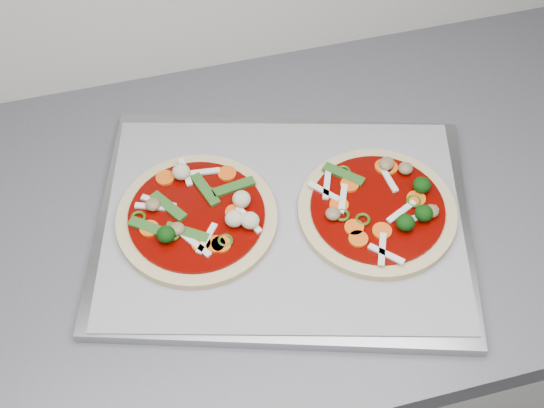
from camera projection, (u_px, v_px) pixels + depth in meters
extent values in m
cube|color=silver|center=(330.00, 349.00, 1.41)|extent=(3.60, 0.60, 0.86)
cube|color=#5B5B62|center=(350.00, 204.00, 1.05)|extent=(3.60, 0.60, 0.04)
cube|color=#9A9BA0|center=(284.00, 223.00, 1.00)|extent=(0.57, 0.48, 0.02)
cube|color=gray|center=(284.00, 219.00, 0.99)|extent=(0.54, 0.45, 0.00)
cylinder|color=#D0B67F|center=(197.00, 219.00, 0.98)|extent=(0.28, 0.28, 0.01)
cylinder|color=#6C0700|center=(197.00, 215.00, 0.98)|extent=(0.24, 0.24, 0.00)
cube|color=white|center=(153.00, 207.00, 0.98)|extent=(0.05, 0.02, 0.00)
cube|color=white|center=(196.00, 245.00, 0.94)|extent=(0.03, 0.04, 0.00)
cylinder|color=#FF540D|center=(149.00, 229.00, 0.96)|extent=(0.03, 0.03, 0.00)
cube|color=white|center=(249.00, 220.00, 0.97)|extent=(0.03, 0.05, 0.00)
ellipsoid|color=#C0B395|center=(181.00, 172.00, 1.00)|extent=(0.03, 0.03, 0.02)
ellipsoid|color=#C0B395|center=(241.00, 199.00, 0.98)|extent=(0.03, 0.03, 0.02)
cylinder|color=#FF540D|center=(201.00, 244.00, 0.94)|extent=(0.03, 0.03, 0.00)
cube|color=white|center=(207.00, 238.00, 0.95)|extent=(0.04, 0.04, 0.00)
torus|color=#26460D|center=(138.00, 217.00, 0.97)|extent=(0.02, 0.02, 0.00)
cube|color=#2C5E20|center=(187.00, 233.00, 0.95)|extent=(0.06, 0.04, 0.00)
cube|color=#2C5E20|center=(150.00, 228.00, 0.96)|extent=(0.05, 0.05, 0.00)
cube|color=white|center=(202.00, 172.00, 1.01)|extent=(0.05, 0.01, 0.00)
ellipsoid|color=#C0B395|center=(234.00, 219.00, 0.96)|extent=(0.03, 0.03, 0.02)
ellipsoid|color=olive|center=(177.00, 229.00, 0.95)|extent=(0.03, 0.03, 0.01)
cube|color=white|center=(159.00, 202.00, 0.98)|extent=(0.04, 0.03, 0.00)
cylinder|color=#FF540D|center=(235.00, 212.00, 0.97)|extent=(0.03, 0.03, 0.00)
cylinder|color=#FF540D|center=(227.00, 174.00, 1.01)|extent=(0.03, 0.03, 0.00)
torus|color=#26460D|center=(172.00, 234.00, 0.95)|extent=(0.03, 0.03, 0.00)
cube|color=#2C5E20|center=(168.00, 206.00, 0.98)|extent=(0.04, 0.06, 0.00)
ellipsoid|color=#0D3B09|center=(166.00, 234.00, 0.94)|extent=(0.02, 0.02, 0.02)
cylinder|color=#FF540D|center=(165.00, 178.00, 1.01)|extent=(0.03, 0.03, 0.00)
cylinder|color=#FF540D|center=(221.00, 244.00, 0.94)|extent=(0.03, 0.03, 0.00)
ellipsoid|color=#C0B395|center=(250.00, 220.00, 0.96)|extent=(0.03, 0.03, 0.02)
cube|color=#2C5E20|center=(205.00, 190.00, 1.00)|extent=(0.03, 0.06, 0.00)
cube|color=white|center=(185.00, 172.00, 1.01)|extent=(0.01, 0.05, 0.00)
cylinder|color=#FF540D|center=(216.00, 244.00, 0.94)|extent=(0.03, 0.03, 0.00)
torus|color=#26460D|center=(225.00, 241.00, 0.95)|extent=(0.03, 0.03, 0.00)
ellipsoid|color=olive|center=(242.00, 202.00, 0.98)|extent=(0.02, 0.02, 0.01)
torus|color=#26460D|center=(211.00, 194.00, 0.99)|extent=(0.03, 0.03, 0.00)
ellipsoid|color=olive|center=(153.00, 205.00, 0.98)|extent=(0.02, 0.02, 0.01)
cube|color=#2C5E20|center=(234.00, 187.00, 1.00)|extent=(0.06, 0.02, 0.00)
cylinder|color=#D0B67F|center=(377.00, 211.00, 0.99)|extent=(0.21, 0.21, 0.01)
cylinder|color=#6C0700|center=(378.00, 208.00, 0.98)|extent=(0.18, 0.18, 0.00)
cube|color=white|center=(386.00, 254.00, 0.93)|extent=(0.04, 0.04, 0.00)
cube|color=white|center=(382.00, 249.00, 0.94)|extent=(0.03, 0.05, 0.00)
ellipsoid|color=olive|center=(333.00, 214.00, 0.97)|extent=(0.02, 0.02, 0.01)
cube|color=white|center=(422.00, 215.00, 0.97)|extent=(0.05, 0.02, 0.00)
ellipsoid|color=olive|center=(431.00, 211.00, 0.97)|extent=(0.02, 0.02, 0.01)
cylinder|color=#FF540D|center=(350.00, 185.00, 1.00)|extent=(0.03, 0.03, 0.00)
ellipsoid|color=olive|center=(406.00, 168.00, 1.01)|extent=(0.03, 0.03, 0.01)
ellipsoid|color=olive|center=(387.00, 163.00, 1.02)|extent=(0.03, 0.03, 0.01)
cylinder|color=#FF540D|center=(416.00, 199.00, 0.99)|extent=(0.04, 0.04, 0.00)
cube|color=white|center=(327.00, 185.00, 1.00)|extent=(0.03, 0.05, 0.00)
cylinder|color=#FF540D|center=(382.00, 231.00, 0.96)|extent=(0.03, 0.03, 0.00)
ellipsoid|color=olive|center=(386.00, 164.00, 1.02)|extent=(0.02, 0.02, 0.01)
ellipsoid|color=#0D3B09|center=(406.00, 223.00, 0.95)|extent=(0.03, 0.03, 0.02)
cylinder|color=#FF540D|center=(358.00, 239.00, 0.95)|extent=(0.03, 0.03, 0.00)
cube|color=white|center=(324.00, 191.00, 0.99)|extent=(0.04, 0.04, 0.00)
cylinder|color=#FF540D|center=(389.00, 167.00, 1.02)|extent=(0.03, 0.03, 0.00)
torus|color=#26460D|center=(363.00, 219.00, 0.97)|extent=(0.03, 0.03, 0.00)
ellipsoid|color=#0D3B09|center=(424.00, 213.00, 0.96)|extent=(0.03, 0.03, 0.02)
ellipsoid|color=#0D3B09|center=(422.00, 185.00, 0.99)|extent=(0.03, 0.03, 0.02)
cube|color=white|center=(401.00, 212.00, 0.97)|extent=(0.05, 0.03, 0.00)
cube|color=#2C5E20|center=(344.00, 174.00, 1.01)|extent=(0.05, 0.05, 0.00)
cylinder|color=#FF540D|center=(339.00, 205.00, 0.98)|extent=(0.04, 0.04, 0.00)
cylinder|color=#FF540D|center=(354.00, 228.00, 0.96)|extent=(0.03, 0.03, 0.00)
cube|color=white|center=(388.00, 178.00, 1.01)|extent=(0.01, 0.05, 0.00)
torus|color=#26460D|center=(414.00, 201.00, 0.98)|extent=(0.03, 0.03, 0.00)
cylinder|color=#FF540D|center=(384.00, 167.00, 1.02)|extent=(0.03, 0.03, 0.00)
torus|color=#26460D|center=(343.00, 171.00, 1.01)|extent=(0.03, 0.03, 0.00)
cube|color=white|center=(343.00, 199.00, 0.99)|extent=(0.03, 0.05, 0.00)
torus|color=#26460D|center=(342.00, 215.00, 0.97)|extent=(0.02, 0.02, 0.00)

